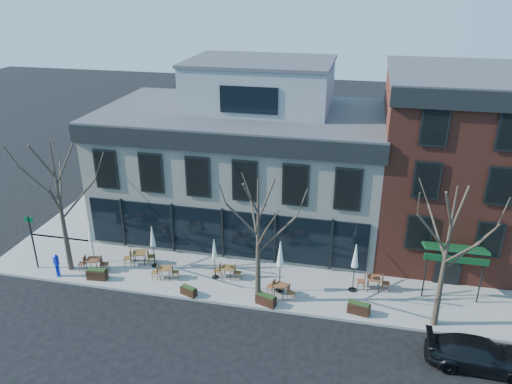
% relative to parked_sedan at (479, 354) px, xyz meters
% --- Properties ---
extents(ground, '(120.00, 120.00, 0.00)m').
position_rel_parked_sedan_xyz_m(ground, '(-13.60, 6.40, -0.67)').
color(ground, black).
rests_on(ground, ground).
extents(sidewalk_front, '(33.50, 4.70, 0.15)m').
position_rel_parked_sedan_xyz_m(sidewalk_front, '(-10.35, 4.25, -0.59)').
color(sidewalk_front, gray).
rests_on(sidewalk_front, ground).
extents(sidewalk_side, '(4.50, 12.00, 0.15)m').
position_rel_parked_sedan_xyz_m(sidewalk_side, '(-24.85, 12.40, -0.59)').
color(sidewalk_side, gray).
rests_on(sidewalk_side, ground).
extents(corner_building, '(18.39, 10.39, 11.10)m').
position_rel_parked_sedan_xyz_m(corner_building, '(-13.53, 11.47, 4.06)').
color(corner_building, silver).
rests_on(corner_building, ground).
extents(red_brick_building, '(8.20, 11.78, 11.18)m').
position_rel_parked_sedan_xyz_m(red_brick_building, '(-0.60, 11.38, 4.97)').
color(red_brick_building, maroon).
rests_on(red_brick_building, ground).
extents(tree_corner, '(3.93, 3.98, 7.92)m').
position_rel_parked_sedan_xyz_m(tree_corner, '(-22.09, 3.20, 3.58)').
color(tree_corner, '#382B21').
rests_on(tree_corner, sidewalk_front).
extents(tree_mid, '(3.50, 3.55, 7.04)m').
position_rel_parked_sedan_xyz_m(tree_mid, '(-10.59, 2.50, 3.12)').
color(tree_mid, '#382B21').
rests_on(tree_mid, sidewalk_front).
extents(tree_right, '(3.72, 3.77, 7.48)m').
position_rel_parked_sedan_xyz_m(tree_right, '(-1.59, 2.50, 3.35)').
color(tree_right, '#382B21').
rests_on(tree_right, sidewalk_front).
extents(sign_pole, '(0.50, 0.10, 3.40)m').
position_rel_parked_sedan_xyz_m(sign_pole, '(-24.10, 2.90, 1.41)').
color(sign_pole, black).
rests_on(sign_pole, sidewalk_front).
extents(parked_sedan, '(4.64, 1.96, 1.34)m').
position_rel_parked_sedan_xyz_m(parked_sedan, '(0.00, 0.00, 0.00)').
color(parked_sedan, black).
rests_on(parked_sedan, ground).
extents(call_box, '(0.30, 0.29, 1.46)m').
position_rel_parked_sedan_xyz_m(call_box, '(-22.38, 2.34, 0.26)').
color(call_box, '#0D20B1').
rests_on(call_box, sidewalk_front).
extents(cafe_set_0, '(1.83, 0.83, 0.94)m').
position_rel_parked_sedan_xyz_m(cafe_set_0, '(-20.66, 3.32, -0.03)').
color(cafe_set_0, brown).
rests_on(cafe_set_0, sidewalk_front).
extents(cafe_set_1, '(1.94, 1.07, 1.00)m').
position_rel_parked_sedan_xyz_m(cafe_set_1, '(-18.31, 4.57, -0.01)').
color(cafe_set_1, brown).
rests_on(cafe_set_1, sidewalk_front).
extents(cafe_set_2, '(1.64, 0.76, 0.84)m').
position_rel_parked_sedan_xyz_m(cafe_set_2, '(-16.25, 3.47, -0.09)').
color(cafe_set_2, brown).
rests_on(cafe_set_2, sidewalk_front).
extents(cafe_set_3, '(1.62, 0.65, 0.86)m').
position_rel_parked_sedan_xyz_m(cafe_set_3, '(-12.77, 4.26, -0.08)').
color(cafe_set_3, brown).
rests_on(cafe_set_3, sidewalk_front).
extents(cafe_set_4, '(1.69, 0.93, 0.87)m').
position_rel_parked_sedan_xyz_m(cafe_set_4, '(-9.47, 3.16, -0.07)').
color(cafe_set_4, brown).
rests_on(cafe_set_4, sidewalk_front).
extents(cafe_set_5, '(1.80, 0.75, 0.94)m').
position_rel_parked_sedan_xyz_m(cafe_set_5, '(-4.60, 4.90, -0.04)').
color(cafe_set_5, brown).
rests_on(cafe_set_5, sidewalk_front).
extents(umbrella_0, '(0.43, 0.43, 2.72)m').
position_rel_parked_sedan_xyz_m(umbrella_0, '(-21.18, 4.29, 1.40)').
color(umbrella_0, black).
rests_on(umbrella_0, sidewalk_front).
extents(umbrella_1, '(0.42, 0.42, 2.65)m').
position_rel_parked_sedan_xyz_m(umbrella_1, '(-17.36, 4.56, 1.35)').
color(umbrella_1, black).
rests_on(umbrella_1, sidewalk_front).
extents(umbrella_2, '(0.40, 0.40, 2.48)m').
position_rel_parked_sedan_xyz_m(umbrella_2, '(-13.48, 4.16, 1.23)').
color(umbrella_2, black).
rests_on(umbrella_2, sidewalk_front).
extents(umbrella_3, '(0.49, 0.49, 3.07)m').
position_rel_parked_sedan_xyz_m(umbrella_3, '(-9.63, 3.67, 1.65)').
color(umbrella_3, black).
rests_on(umbrella_3, sidewalk_front).
extents(umbrella_4, '(0.46, 0.46, 2.90)m').
position_rel_parked_sedan_xyz_m(umbrella_4, '(-5.70, 4.56, 1.53)').
color(umbrella_4, black).
rests_on(umbrella_4, sidewalk_front).
extents(planter_0, '(1.18, 0.55, 0.64)m').
position_rel_parked_sedan_xyz_m(planter_0, '(-20.02, 2.55, -0.20)').
color(planter_0, '#321D10').
rests_on(planter_0, sidewalk_front).
extents(planter_1, '(0.99, 0.65, 0.51)m').
position_rel_parked_sedan_xyz_m(planter_1, '(-14.39, 2.20, -0.26)').
color(planter_1, black).
rests_on(planter_1, sidewalk_front).
extents(planter_2, '(1.17, 0.75, 0.61)m').
position_rel_parked_sedan_xyz_m(planter_2, '(-10.11, 2.25, -0.22)').
color(planter_2, black).
rests_on(planter_2, sidewalk_front).
extents(planter_3, '(1.19, 0.65, 0.63)m').
position_rel_parked_sedan_xyz_m(planter_3, '(-5.31, 2.54, -0.20)').
color(planter_3, black).
rests_on(planter_3, sidewalk_front).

